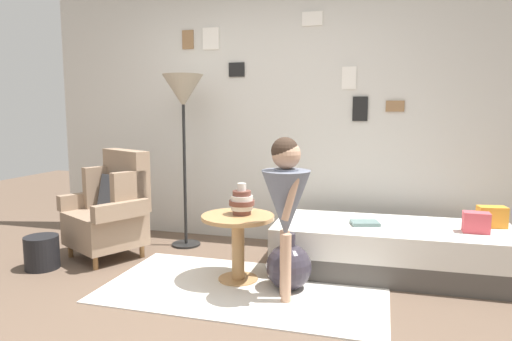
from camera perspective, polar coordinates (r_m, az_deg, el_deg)
The scene contains 14 objects.
ground_plane at distance 3.05m, azimuth -8.05°, elevation -18.26°, with size 12.00×12.00×0.00m, color brown.
gallery_wall at distance 4.60m, azimuth 1.65°, elevation 7.22°, with size 4.80×0.12×2.60m.
rug at distance 3.49m, azimuth -1.46°, elevation -14.71°, with size 2.09×1.13×0.01m, color silver.
armchair at distance 4.33m, azimuth -17.85°, elevation -4.66°, with size 0.90×0.82×0.97m.
daybed at distance 3.92m, azimuth 16.76°, elevation -9.49°, with size 1.92×0.84×0.40m.
pillow_head at distance 4.08m, azimuth 27.74°, elevation -5.22°, with size 0.21×0.12×0.17m, color orange.
pillow_mid at distance 3.85m, azimuth 26.14°, elevation -5.93°, with size 0.19×0.12×0.16m, color #D64C56.
side_table at distance 3.53m, azimuth -2.31°, elevation -8.03°, with size 0.57×0.57×0.53m.
vase_striped at distance 3.50m, azimuth -1.82°, elevation -3.99°, with size 0.20×0.20×0.25m.
floor_lamp at distance 4.40m, azimuth -9.23°, elevation 9.07°, with size 0.39×0.39×1.67m.
person_child at distance 3.10m, azimuth 3.81°, elevation -3.38°, with size 0.34×0.34×1.15m.
book_on_daybed at distance 3.81m, azimuth 13.64°, elevation -6.50°, with size 0.22×0.16×0.03m, color slate.
demijohn_near at distance 3.43m, azimuth 4.17°, elevation -12.03°, with size 0.34×0.34×0.43m.
magazine_basket at distance 4.26m, azimuth -25.52°, elevation -9.36°, with size 0.28×0.28×0.28m, color black.
Camera 1 is at (1.14, -2.50, 1.32)m, focal length 31.53 mm.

